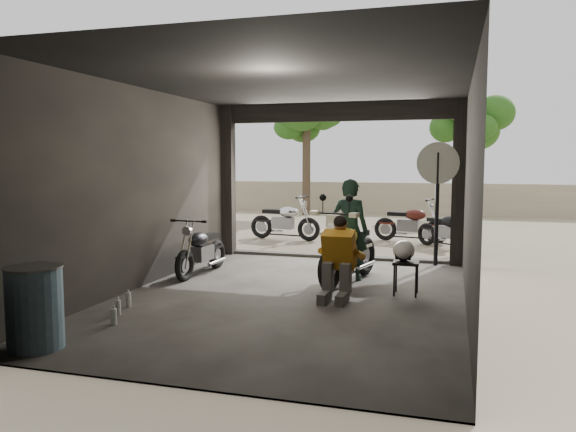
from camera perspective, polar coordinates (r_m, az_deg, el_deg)
The scene contains 16 objects.
ground at distance 8.47m, azimuth 0.27°, elevation -8.32°, with size 80.00×80.00×0.00m, color #7A6D56.
garage at distance 8.78m, azimuth 1.27°, elevation 0.64°, with size 7.00×7.13×3.20m.
boundary_wall at distance 22.06m, azimuth 10.43°, elevation 1.80°, with size 18.00×0.30×1.20m, color gray.
tree_left at distance 21.16m, azimuth 1.90°, elevation 10.91°, with size 2.20×2.20×5.60m.
tree_right at distance 21.95m, azimuth 17.95°, elevation 9.33°, with size 2.20×2.20×5.00m.
main_bike at distance 9.44m, azimuth 6.20°, elevation -3.03°, with size 0.77×1.88×1.25m, color white, non-canonical shape.
left_bike at distance 10.14m, azimuth -8.79°, elevation -3.06°, with size 0.63×1.54×1.04m, color black, non-canonical shape.
outside_bike_a at distance 14.49m, azimuth -0.34°, elevation -0.18°, with size 0.70×1.70×1.15m, color black, non-canonical shape.
outside_bike_b at distance 14.39m, azimuth 12.34°, elevation -0.43°, with size 0.67×1.64×1.11m, color #461610, non-canonical shape.
outside_bike_c at distance 13.56m, azimuth 15.83°, elevation -1.07°, with size 0.62×1.51×1.02m, color black, non-canonical shape.
rider at distance 9.58m, azimuth 6.31°, elevation -1.42°, with size 0.64×0.42×1.74m, color black.
mechanic at distance 8.18m, azimuth 5.00°, elevation -4.53°, with size 0.61×0.83×1.20m, color orange, non-canonical shape.
stool at distance 8.68m, azimuth 11.91°, elevation -5.02°, with size 0.38×0.38×0.53m.
helmet at distance 8.70m, azimuth 11.68°, elevation -3.45°, with size 0.33×0.35×0.31m, color white.
oil_drum at distance 6.69m, azimuth -24.32°, elevation -8.59°, with size 0.59×0.59×0.91m, color #476578.
sign_post at distance 11.12m, azimuth 14.94°, elevation 3.26°, with size 0.80×0.08×2.40m.
Camera 1 is at (2.28, -7.89, 2.04)m, focal length 35.00 mm.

